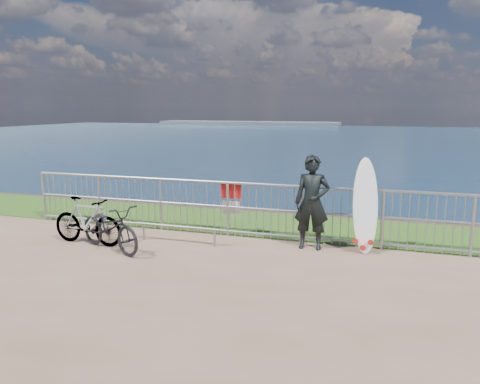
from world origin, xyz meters
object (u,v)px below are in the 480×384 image
(surfer, at_px, (312,202))
(bicycle_far, at_px, (87,221))
(bicycle_near, at_px, (110,227))
(surfboard, at_px, (365,209))

(surfer, height_order, bicycle_far, surfer)
(surfer, height_order, bicycle_near, surfer)
(bicycle_near, xyz_separation_m, bicycle_far, (-0.62, 0.20, 0.03))
(surfboard, bearing_deg, bicycle_far, -167.50)
(bicycle_near, bearing_deg, surfboard, -50.46)
(surfer, distance_m, bicycle_near, 3.72)
(surfboard, distance_m, bicycle_far, 5.18)
(bicycle_far, bearing_deg, surfer, -71.90)
(surfboard, relative_size, bicycle_far, 1.12)
(surfer, relative_size, bicycle_near, 1.06)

